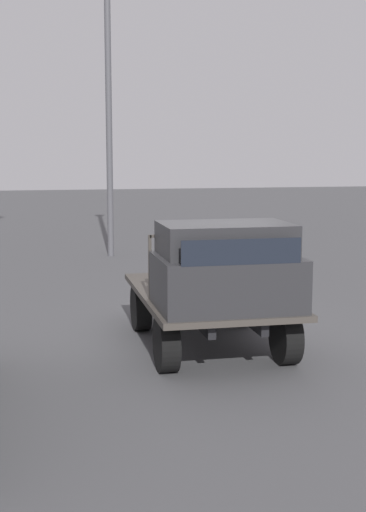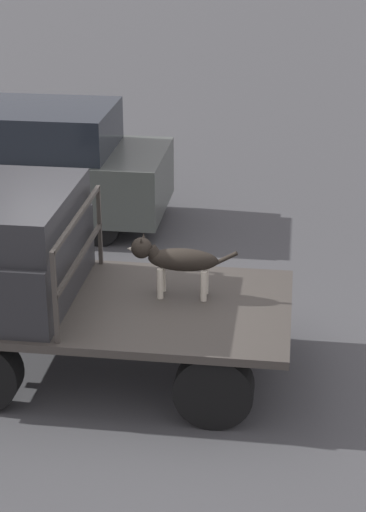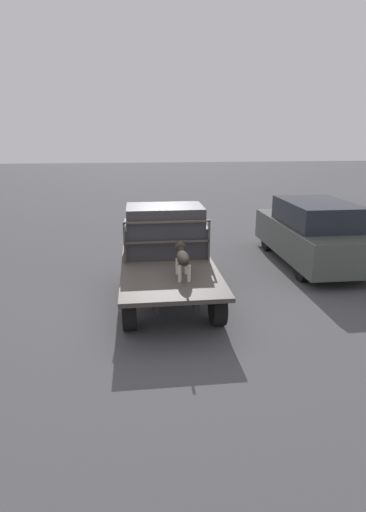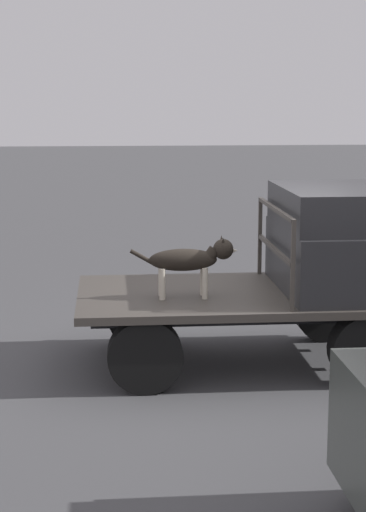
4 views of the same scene
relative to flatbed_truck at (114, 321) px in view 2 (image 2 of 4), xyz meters
The scene contains 6 objects.
ground_plane 0.56m from the flatbed_truck, ahead, with size 80.00×80.00×0.00m, color #474749.
flatbed_truck is the anchor object (origin of this frame).
truck_cab 1.24m from the flatbed_truck, ahead, with size 1.30×1.79×1.08m.
truck_headboard 0.86m from the flatbed_truck, ahead, with size 0.04×1.79×0.88m.
dog 0.86m from the flatbed_truck, 159.49° to the right, with size 1.08×0.23×0.63m.
parked_sedan 4.52m from the flatbed_truck, 61.64° to the right, with size 4.21×1.75×1.70m.
Camera 2 is at (-1.66, 7.30, 4.48)m, focal length 60.00 mm.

